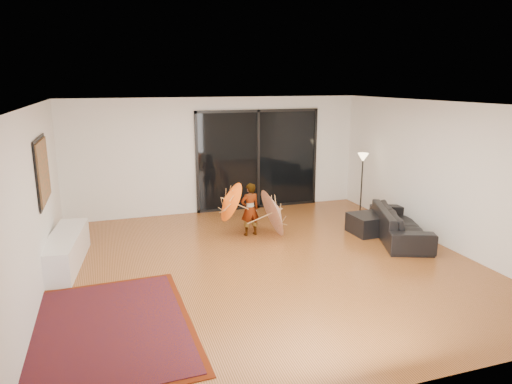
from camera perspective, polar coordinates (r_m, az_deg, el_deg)
name	(u,v)px	position (r m, az deg, el deg)	size (l,w,h in m)	color
floor	(266,264)	(7.93, 1.29, -8.95)	(7.00, 7.00, 0.00)	#9E562B
ceiling	(267,104)	(7.32, 1.40, 10.94)	(7.00, 7.00, 0.00)	white
wall_back	(217,155)	(10.81, -4.85, 4.59)	(7.00, 7.00, 0.00)	silver
wall_front	(390,267)	(4.52, 16.46, -9.03)	(7.00, 7.00, 0.00)	silver
wall_left	(34,205)	(7.18, -26.03, -1.43)	(7.00, 7.00, 0.00)	silver
wall_right	(442,174)	(9.26, 22.24, 2.07)	(7.00, 7.00, 0.00)	silver
sliding_door	(258,160)	(11.08, 0.25, 4.07)	(3.06, 0.07, 2.40)	black
painting	(43,171)	(8.09, -25.10, 2.41)	(0.04, 1.28, 1.08)	black
media_console	(66,250)	(8.42, -22.70, -6.71)	(0.49, 1.94, 0.54)	white
speaker	(64,265)	(8.05, -22.85, -8.37)	(0.31, 0.31, 0.35)	#424244
persian_rug	(109,328)	(6.30, -17.86, -15.90)	(2.12, 2.90, 0.02)	#501806
sofa	(400,224)	(9.48, 17.55, -3.81)	(2.08, 0.81, 0.61)	black
ottoman	(368,224)	(9.66, 13.87, -3.91)	(0.69, 0.69, 0.39)	black
floor_lamp	(363,166)	(10.78, 13.18, 3.13)	(0.25, 0.25, 1.45)	black
child	(250,209)	(9.18, -0.76, -2.18)	(0.39, 0.26, 1.08)	#999999
parasol_orange	(224,203)	(8.94, -4.04, -1.37)	(0.52, 0.82, 0.86)	#FF5C0D
parasol_white	(280,211)	(9.24, 3.07, -2.33)	(0.53, 0.99, 1.00)	beige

